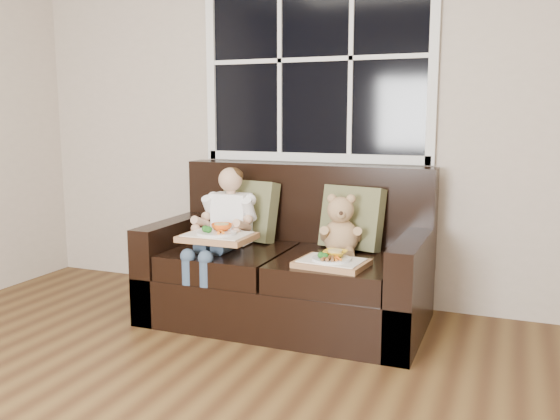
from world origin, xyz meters
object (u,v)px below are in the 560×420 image
at_px(child, 225,220).
at_px(teddy_bear, 340,229).
at_px(loveseat, 290,270).
at_px(tray_left, 218,235).
at_px(tray_right, 332,261).

relative_size(child, teddy_bear, 2.04).
distance_m(loveseat, tray_left, 0.54).
bearing_deg(loveseat, child, -164.00).
relative_size(teddy_bear, tray_left, 0.92).
bearing_deg(teddy_bear, tray_right, -97.16).
bearing_deg(loveseat, tray_right, -40.67).
bearing_deg(tray_left, loveseat, 45.12).
bearing_deg(teddy_bear, loveseat, 163.46).
relative_size(teddy_bear, tray_right, 0.93).
distance_m(child, teddy_bear, 0.74).
relative_size(child, tray_left, 1.86).
xyz_separation_m(child, tray_left, (0.06, -0.22, -0.05)).
xyz_separation_m(child, tray_right, (0.77, -0.20, -0.14)).
height_order(loveseat, tray_left, loveseat).
relative_size(loveseat, child, 2.20).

